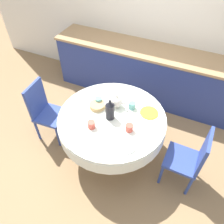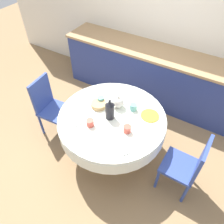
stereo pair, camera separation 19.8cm
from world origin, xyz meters
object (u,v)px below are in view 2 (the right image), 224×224
coffee_carafe (110,110)px  teapot (118,102)px  chair_right (49,105)px  chair_left (188,165)px

coffee_carafe → teapot: coffee_carafe is taller
teapot → chair_right: bearing=-165.0°
chair_left → teapot: bearing=79.7°
chair_left → coffee_carafe: coffee_carafe is taller
chair_left → teapot: 1.12m
coffee_carafe → chair_left: bearing=0.2°
chair_left → teapot: (-1.05, 0.21, 0.32)m
chair_left → chair_right: bearing=92.8°
chair_left → coffee_carafe: bearing=91.4°
chair_left → coffee_carafe: (-1.04, -0.00, 0.36)m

